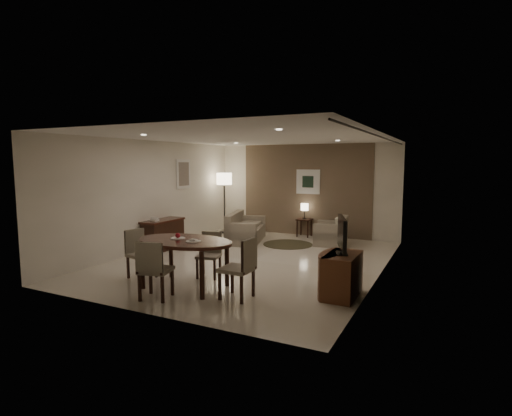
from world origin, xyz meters
The scene contains 31 objects.
room_shell centered at (0.00, 0.40, 1.35)m, with size 5.50×7.00×2.70m.
taupe_accent centered at (0.00, 3.48, 1.35)m, with size 3.96×0.03×2.70m, color brown.
curtain_wall centered at (2.68, 0.00, 1.32)m, with size 0.08×6.70×2.58m, color beige, non-canonical shape.
curtain_rod centered at (2.68, 0.00, 2.64)m, with size 0.03×0.03×6.80m, color black.
art_back_frame centered at (0.10, 3.46, 1.60)m, with size 0.72×0.03×0.72m, color silver.
art_back_canvas centered at (0.10, 3.44, 1.60)m, with size 0.34×0.01×0.34m, color black.
art_left_frame centered at (-2.72, 1.20, 1.85)m, with size 0.03×0.60×0.80m, color silver.
art_left_canvas centered at (-2.71, 1.20, 1.85)m, with size 0.01×0.46×0.64m, color gray.
downlight_nl centered at (-1.40, -1.80, 2.69)m, with size 0.10×0.10×0.01m, color white.
downlight_nr centered at (1.40, -1.80, 2.69)m, with size 0.10×0.10×0.01m, color white.
downlight_fl centered at (-1.40, 1.80, 2.69)m, with size 0.10×0.10×0.01m, color white.
downlight_fr centered at (1.40, 1.80, 2.69)m, with size 0.10×0.10×0.01m, color white.
console_desk centered at (-2.49, 0.00, 0.38)m, with size 0.48×1.20×0.75m, color #411D15, non-canonical shape.
telephone centered at (-2.49, -0.30, 0.80)m, with size 0.20×0.14×0.09m, color white, non-canonical shape.
tv_cabinet centered at (2.40, -1.50, 0.35)m, with size 0.48×0.90×0.70m, color brown, non-canonical shape.
flat_tv centered at (2.38, -1.50, 1.02)m, with size 0.06×0.88×0.60m, color black, non-canonical shape.
dining_table centered at (-0.17, -2.24, 0.42)m, with size 1.78×1.11×0.83m, color #411D15, non-canonical shape.
chair_near centered at (-0.24, -2.91, 0.48)m, with size 0.46×0.46×0.95m, color gray, non-canonical shape.
chair_far centered at (-0.13, -1.55, 0.42)m, with size 0.41×0.41×0.84m, color gray, non-canonical shape.
chair_left centered at (-1.24, -2.14, 0.45)m, with size 0.44×0.44×0.91m, color gray, non-canonical shape.
chair_right centered at (0.91, -2.34, 0.49)m, with size 0.48×0.48×0.98m, color gray, non-canonical shape.
plate_a centered at (-0.35, -2.19, 0.84)m, with size 0.26×0.26×0.02m, color white.
plate_b centered at (0.05, -2.29, 0.84)m, with size 0.26×0.26×0.02m, color white.
fruit_apple centered at (-0.35, -2.19, 0.90)m, with size 0.09×0.09×0.09m, color #A7131F.
napkin centered at (0.05, -2.29, 0.87)m, with size 0.12×0.08×0.03m, color white.
round_rug centered at (0.08, 1.94, 0.01)m, with size 1.30×1.30×0.01m, color #403B23.
sofa centered at (-1.13, 1.87, 0.39)m, with size 0.83×1.66×0.78m, color gray, non-canonical shape.
armchair centered at (1.11, 2.42, 0.38)m, with size 0.85×0.81×0.76m, color gray, non-canonical shape.
side_table centered at (0.08, 3.24, 0.26)m, with size 0.41×0.41×0.52m, color black, non-canonical shape.
table_lamp centered at (0.08, 3.24, 0.77)m, with size 0.22×0.22×0.50m, color #FFEAC1, non-canonical shape.
floor_lamp centered at (-2.35, 2.76, 0.92)m, with size 0.47×0.47×1.85m, color #FFE5B7, non-canonical shape.
Camera 1 is at (3.94, -7.76, 2.17)m, focal length 28.00 mm.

